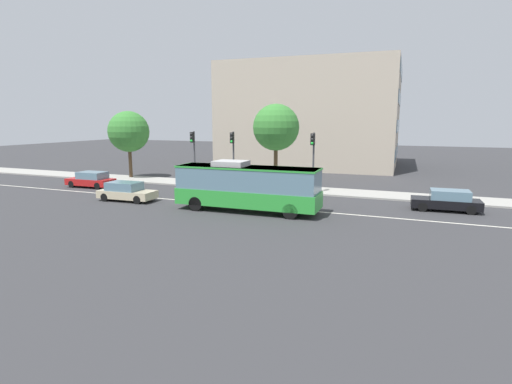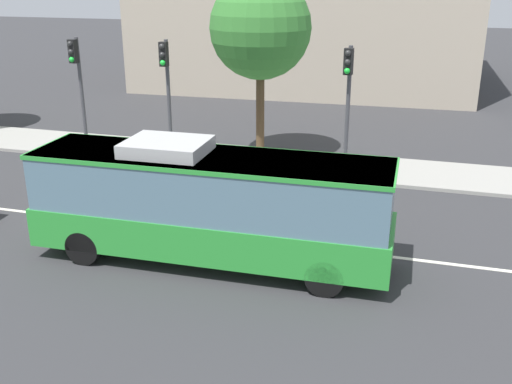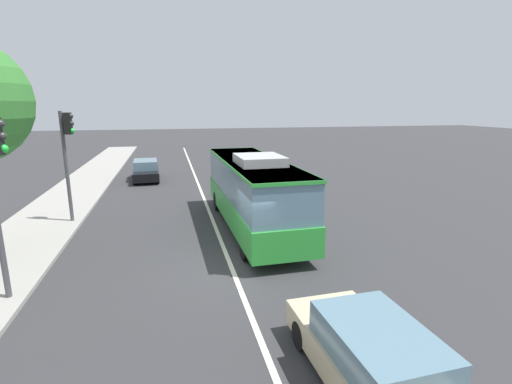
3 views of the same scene
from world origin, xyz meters
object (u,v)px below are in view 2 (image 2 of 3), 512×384
Objects in this scene: traffic_light_far_corner at (78,77)px; street_tree_kerbside_left at (260,28)px; traffic_light_mid_block at (166,81)px; traffic_light_near_corner at (348,90)px; transit_bus at (209,201)px.

street_tree_kerbside_left is (7.36, 2.23, 1.98)m from traffic_light_far_corner.
traffic_light_mid_block is 4.43m from street_tree_kerbside_left.
traffic_light_far_corner is at bearing -83.54° from traffic_light_near_corner.
street_tree_kerbside_left is (3.39, 2.04, 1.98)m from traffic_light_mid_block.
traffic_light_far_corner is at bearing 137.02° from transit_bus.
transit_bus is 11.87m from traffic_light_far_corner.
traffic_light_near_corner is at bearing 88.19° from traffic_light_mid_block.
traffic_light_near_corner is (2.60, 8.00, 1.75)m from transit_bus.
street_tree_kerbside_left is (-1.39, 10.05, 3.73)m from transit_bus.
traffic_light_mid_block reaches higher than transit_bus.
traffic_light_far_corner is (-11.35, -0.18, 0.00)m from traffic_light_near_corner.
transit_bus is at bearing 29.14° from traffic_light_mid_block.
traffic_light_near_corner is 1.00× the size of traffic_light_far_corner.
street_tree_kerbside_left reaches higher than traffic_light_mid_block.
street_tree_kerbside_left is at bearing 96.68° from transit_bus.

